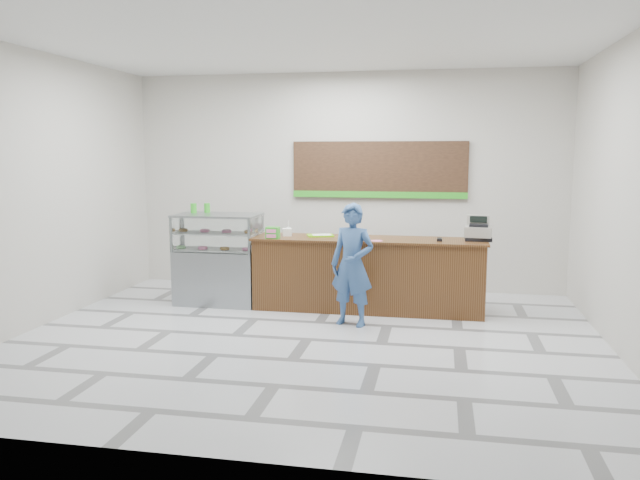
% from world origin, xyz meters
% --- Properties ---
extents(floor, '(7.00, 7.00, 0.00)m').
position_xyz_m(floor, '(0.00, 0.00, 0.00)').
color(floor, silver).
rests_on(floor, ground).
extents(back_wall, '(7.00, 0.00, 7.00)m').
position_xyz_m(back_wall, '(0.00, 3.00, 1.75)').
color(back_wall, beige).
rests_on(back_wall, floor).
extents(ceiling, '(7.00, 7.00, 0.00)m').
position_xyz_m(ceiling, '(0.00, 0.00, 3.50)').
color(ceiling, silver).
rests_on(ceiling, back_wall).
extents(sales_counter, '(3.26, 0.76, 1.03)m').
position_xyz_m(sales_counter, '(0.55, 1.55, 0.52)').
color(sales_counter, brown).
rests_on(sales_counter, floor).
extents(display_case, '(1.22, 0.72, 1.33)m').
position_xyz_m(display_case, '(-1.67, 1.55, 0.67)').
color(display_case, gray).
rests_on(display_case, floor).
extents(menu_board, '(2.80, 0.06, 0.90)m').
position_xyz_m(menu_board, '(0.55, 2.96, 1.93)').
color(menu_board, black).
rests_on(menu_board, back_wall).
extents(cash_register, '(0.39, 0.41, 0.34)m').
position_xyz_m(cash_register, '(2.05, 1.65, 1.16)').
color(cash_register, black).
rests_on(cash_register, sales_counter).
extents(card_terminal, '(0.07, 0.14, 0.04)m').
position_xyz_m(card_terminal, '(1.53, 1.47, 1.05)').
color(card_terminal, black).
rests_on(card_terminal, sales_counter).
extents(serving_tray, '(0.43, 0.37, 0.02)m').
position_xyz_m(serving_tray, '(-0.15, 1.66, 1.04)').
color(serving_tray, '#6FDC02').
rests_on(serving_tray, sales_counter).
extents(napkin_box, '(0.16, 0.16, 0.11)m').
position_xyz_m(napkin_box, '(-0.63, 1.59, 1.08)').
color(napkin_box, white).
rests_on(napkin_box, sales_counter).
extents(straw_cup, '(0.08, 0.08, 0.11)m').
position_xyz_m(straw_cup, '(-0.63, 1.66, 1.09)').
color(straw_cup, silver).
rests_on(straw_cup, sales_counter).
extents(promo_box, '(0.19, 0.13, 0.16)m').
position_xyz_m(promo_box, '(-0.76, 1.28, 1.11)').
color(promo_box, green).
rests_on(promo_box, sales_counter).
extents(donut_decal, '(0.16, 0.16, 0.00)m').
position_xyz_m(donut_decal, '(0.69, 1.31, 1.03)').
color(donut_decal, pink).
rests_on(donut_decal, sales_counter).
extents(green_cup_left, '(0.09, 0.09, 0.14)m').
position_xyz_m(green_cup_left, '(-2.08, 1.67, 1.40)').
color(green_cup_left, green).
rests_on(green_cup_left, display_case).
extents(green_cup_right, '(0.09, 0.09, 0.14)m').
position_xyz_m(green_cup_right, '(-1.91, 1.76, 1.40)').
color(green_cup_right, green).
rests_on(green_cup_right, display_case).
extents(customer, '(0.66, 0.52, 1.58)m').
position_xyz_m(customer, '(0.44, 0.75, 0.79)').
color(customer, '#33568C').
rests_on(customer, floor).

